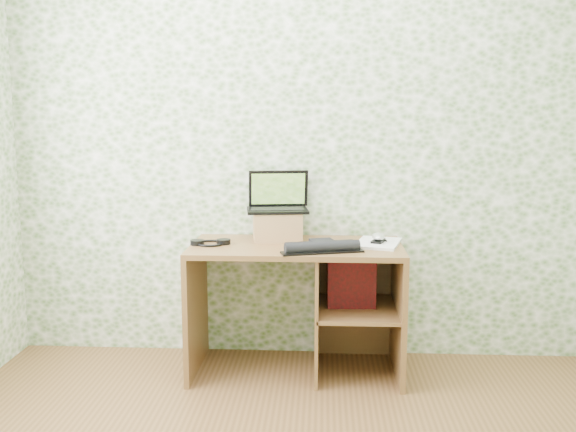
# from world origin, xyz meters

# --- Properties ---
(wall_back) EXTENTS (3.50, 0.00, 3.50)m
(wall_back) POSITION_xyz_m (0.00, 1.75, 1.30)
(wall_back) COLOR white
(wall_back) RESTS_ON ground
(desk) EXTENTS (1.20, 0.60, 0.75)m
(desk) POSITION_xyz_m (0.08, 1.47, 0.48)
(desk) COLOR brown
(desk) RESTS_ON floor
(riser) EXTENTS (0.31, 0.27, 0.17)m
(riser) POSITION_xyz_m (-0.12, 1.58, 0.83)
(riser) COLOR #9B6F45
(riser) RESTS_ON desk
(laptop) EXTENTS (0.38, 0.30, 0.24)m
(laptop) POSITION_xyz_m (-0.12, 1.62, 0.97)
(laptop) COLOR black
(laptop) RESTS_ON riser
(keyboard) EXTENTS (0.45, 0.33, 0.06)m
(keyboard) POSITION_xyz_m (0.15, 1.30, 0.77)
(keyboard) COLOR black
(keyboard) RESTS_ON desk
(headphones) EXTENTS (0.23, 0.19, 0.03)m
(headphones) POSITION_xyz_m (-0.49, 1.42, 0.76)
(headphones) COLOR black
(headphones) RESTS_ON desk
(notepad) EXTENTS (0.30, 0.37, 0.02)m
(notepad) POSITION_xyz_m (0.46, 1.48, 0.76)
(notepad) COLOR silver
(notepad) RESTS_ON desk
(mouse) EXTENTS (0.11, 0.13, 0.04)m
(mouse) POSITION_xyz_m (0.46, 1.47, 0.79)
(mouse) COLOR silver
(mouse) RESTS_ON notepad
(pen) EXTENTS (0.02, 0.14, 0.01)m
(pen) POSITION_xyz_m (0.51, 1.56, 0.77)
(pen) COLOR black
(pen) RESTS_ON notepad
(red_box) EXTENTS (0.28, 0.10, 0.33)m
(red_box) POSITION_xyz_m (0.32, 1.44, 0.55)
(red_box) COLOR maroon
(red_box) RESTS_ON desk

